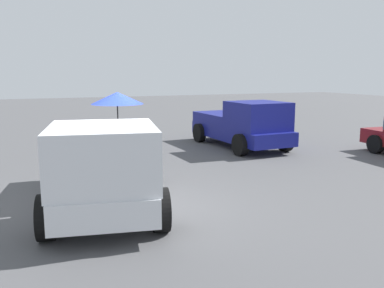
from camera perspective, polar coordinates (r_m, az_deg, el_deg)
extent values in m
plane|color=#4C4C4F|center=(9.27, -11.80, -8.17)|extent=(80.00, 80.00, 0.00)
cylinder|color=black|center=(7.53, -4.33, -9.02)|extent=(0.84, 0.43, 0.80)
cylinder|color=black|center=(7.55, -19.45, -9.52)|extent=(0.84, 0.43, 0.80)
cylinder|color=black|center=(10.88, -6.72, -3.14)|extent=(0.84, 0.43, 0.80)
cylinder|color=black|center=(10.90, -17.05, -3.49)|extent=(0.84, 0.43, 0.80)
cube|color=silver|center=(9.11, -11.93, -4.76)|extent=(5.25, 2.74, 0.50)
cube|color=silver|center=(7.57, -12.15, -1.60)|extent=(2.42, 2.23, 1.08)
cube|color=#4C606B|center=(6.55, -12.26, -1.58)|extent=(0.39, 1.70, 0.64)
cube|color=black|center=(10.17, -11.98, -1.62)|extent=(3.10, 2.35, 0.06)
cube|color=silver|center=(10.16, -6.83, -0.16)|extent=(2.77, 0.64, 0.40)
cube|color=silver|center=(10.18, -17.21, -0.52)|extent=(2.77, 0.64, 0.40)
cube|color=silver|center=(11.46, -12.00, 0.83)|extent=(0.46, 1.82, 0.40)
ellipsoid|color=brown|center=(9.80, -11.03, -0.29)|extent=(0.73, 0.45, 0.52)
sphere|color=brown|center=(9.45, -11.07, 1.31)|extent=(0.33, 0.33, 0.28)
cone|color=brown|center=(9.43, -10.61, 2.17)|extent=(0.11, 0.11, 0.12)
cone|color=brown|center=(9.43, -11.59, 2.13)|extent=(0.11, 0.11, 0.12)
cylinder|color=black|center=(10.02, -10.14, 2.09)|extent=(0.04, 0.04, 1.26)
cone|color=#1E33B7|center=(9.95, -10.27, 6.25)|extent=(1.44, 1.44, 0.28)
cylinder|color=black|center=(15.35, 12.71, 0.40)|extent=(0.77, 0.29, 0.76)
cylinder|color=black|center=(14.28, 6.66, -0.12)|extent=(0.77, 0.29, 0.76)
cylinder|color=black|center=(17.95, 6.48, 1.92)|extent=(0.77, 0.29, 0.76)
cylinder|color=black|center=(17.05, 1.02, 1.56)|extent=(0.77, 0.29, 0.76)
cube|color=navy|center=(16.09, 6.57, 1.62)|extent=(4.86, 1.97, 0.50)
cube|color=navy|center=(14.99, 9.03, 3.85)|extent=(1.96, 1.87, 1.00)
cube|color=navy|center=(16.88, 4.83, 3.57)|extent=(2.76, 1.90, 0.40)
cylinder|color=black|center=(16.00, 23.97, -0.01)|extent=(0.67, 0.26, 0.66)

